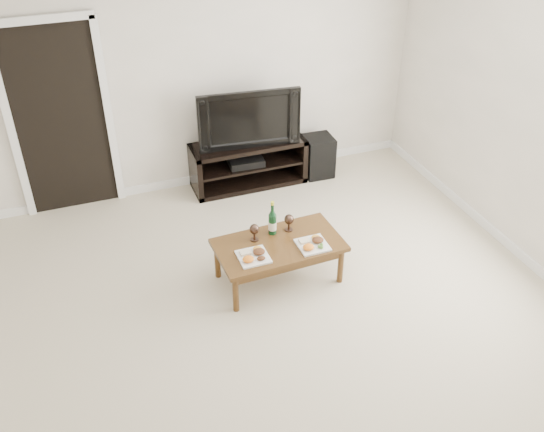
{
  "coord_description": "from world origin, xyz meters",
  "views": [
    {
      "loc": [
        -1.5,
        -3.46,
        3.73
      ],
      "look_at": [
        0.07,
        0.77,
        0.7
      ],
      "focal_mm": 40.0,
      "sensor_mm": 36.0,
      "label": 1
    }
  ],
  "objects_px": {
    "television": "(247,116)",
    "subwoofer": "(318,156)",
    "media_console": "(248,164)",
    "coffee_table": "(279,261)"
  },
  "relations": [
    {
      "from": "television",
      "to": "coffee_table",
      "type": "relative_size",
      "value": 0.99
    },
    {
      "from": "subwoofer",
      "to": "media_console",
      "type": "bearing_deg",
      "value": 177.67
    },
    {
      "from": "coffee_table",
      "to": "television",
      "type": "bearing_deg",
      "value": 80.46
    },
    {
      "from": "television",
      "to": "subwoofer",
      "type": "bearing_deg",
      "value": 1.44
    },
    {
      "from": "media_console",
      "to": "coffee_table",
      "type": "distance_m",
      "value": 1.81
    },
    {
      "from": "media_console",
      "to": "coffee_table",
      "type": "relative_size",
      "value": 1.15
    },
    {
      "from": "media_console",
      "to": "television",
      "type": "relative_size",
      "value": 1.15
    },
    {
      "from": "coffee_table",
      "to": "media_console",
      "type": "bearing_deg",
      "value": 80.46
    },
    {
      "from": "media_console",
      "to": "television",
      "type": "xyz_separation_m",
      "value": [
        0.0,
        0.0,
        0.61
      ]
    },
    {
      "from": "subwoofer",
      "to": "coffee_table",
      "type": "relative_size",
      "value": 0.43
    }
  ]
}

